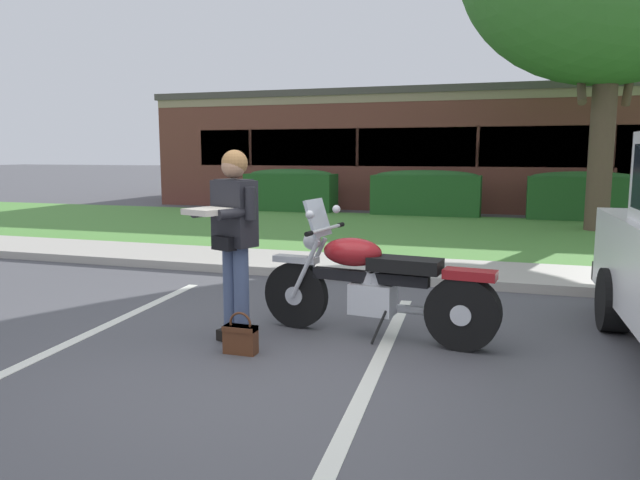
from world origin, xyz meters
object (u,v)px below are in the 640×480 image
object	(u,v)px
brick_building	(486,150)
rider_person	(233,230)
motorcycle	(383,286)
hedge_left	(291,190)
hedge_center_right	(582,195)
hedge_center_left	(426,192)
handbag	(240,337)

from	to	relation	value
brick_building	rider_person	bearing A→B (deg)	-94.41
motorcycle	hedge_left	size ratio (longest dim) A/B	0.88
hedge_left	hedge_center_right	world-z (taller)	same
hedge_left	hedge_center_left	distance (m)	3.82
rider_person	hedge_center_left	xyz separation A→B (m)	(0.14, 11.25, -0.36)
hedge_left	handbag	bearing A→B (deg)	-71.42
motorcycle	hedge_center_right	xyz separation A→B (m)	(2.70, 10.79, 0.16)
rider_person	hedge_center_left	bearing A→B (deg)	89.29
motorcycle	handbag	size ratio (longest dim) A/B	6.22
hedge_center_right	brick_building	bearing A→B (deg)	112.33
rider_person	hedge_left	xyz separation A→B (m)	(-3.68, 11.25, -0.36)
rider_person	hedge_center_right	bearing A→B (deg)	70.60
rider_person	brick_building	distance (m)	17.66
rider_person	hedge_center_right	world-z (taller)	rider_person
handbag	hedge_center_right	world-z (taller)	hedge_center_right
handbag	brick_building	bearing A→B (deg)	86.32
handbag	hedge_center_left	size ratio (longest dim) A/B	0.13
brick_building	handbag	bearing A→B (deg)	-93.68
hedge_center_right	brick_building	xyz separation A→B (m)	(-2.60, 6.34, 1.14)
rider_person	handbag	xyz separation A→B (m)	(0.21, -0.32, -0.86)
motorcycle	brick_building	xyz separation A→B (m)	(0.10, 17.13, 1.30)
hedge_left	hedge_center_right	xyz separation A→B (m)	(7.65, 0.00, 0.00)
motorcycle	handbag	xyz separation A→B (m)	(-1.05, -0.78, -0.34)
hedge_center_right	handbag	bearing A→B (deg)	-107.99
hedge_center_right	brick_building	size ratio (longest dim) A/B	0.13
rider_person	motorcycle	bearing A→B (deg)	20.02
motorcycle	rider_person	bearing A→B (deg)	-159.98
rider_person	handbag	size ratio (longest dim) A/B	4.74
motorcycle	brick_building	distance (m)	17.18
hedge_center_left	hedge_center_right	bearing A→B (deg)	0.00
rider_person	hedge_left	bearing A→B (deg)	108.12
handbag	hedge_left	bearing A→B (deg)	108.58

